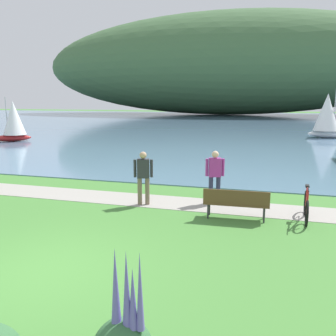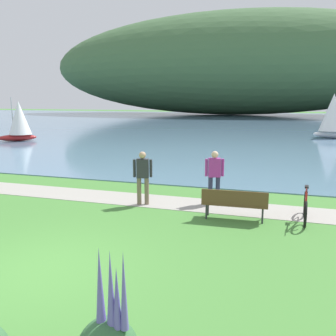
{
  "view_description": "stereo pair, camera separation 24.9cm",
  "coord_description": "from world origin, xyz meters",
  "views": [
    {
      "loc": [
        4.1,
        -5.6,
        3.31
      ],
      "look_at": [
        0.79,
        6.01,
        1.0
      ],
      "focal_mm": 38.42,
      "sensor_mm": 36.0,
      "label": 1
    },
    {
      "loc": [
        4.34,
        -5.53,
        3.31
      ],
      "look_at": [
        0.79,
        6.01,
        1.0
      ],
      "focal_mm": 38.42,
      "sensor_mm": 36.0,
      "label": 2
    }
  ],
  "objects": [
    {
      "name": "distant_hillside",
      "position": [
        -6.11,
        73.71,
        10.61
      ],
      "size": [
        81.45,
        28.0,
        21.15
      ],
      "primitive_type": "ellipsoid",
      "color": "#42663D",
      "rests_on": "bay_water"
    },
    {
      "name": "park_bench_near_camera",
      "position": [
        3.29,
        4.15,
        0.52
      ],
      "size": [
        1.82,
        0.55,
        0.88
      ],
      "color": "brown",
      "rests_on": "ground"
    },
    {
      "name": "bay_water",
      "position": [
        0.0,
        47.51,
        0.02
      ],
      "size": [
        180.0,
        80.0,
        0.04
      ],
      "primitive_type": "cube",
      "color": "#5B7F9E",
      "rests_on": "ground"
    },
    {
      "name": "sailboat_nearest_to_shore",
      "position": [
        8.72,
        27.99,
        1.98
      ],
      "size": [
        3.57,
        2.25,
        4.12
      ],
      "color": "white",
      "rests_on": "bay_water"
    },
    {
      "name": "shoreline_path",
      "position": [
        0.0,
        5.28,
        0.01
      ],
      "size": [
        60.0,
        1.5,
        0.01
      ],
      "primitive_type": "cube",
      "color": "#A39E93",
      "rests_on": "ground"
    },
    {
      "name": "bicycle_leaning_near_bench",
      "position": [
        5.16,
        4.62,
        0.4
      ],
      "size": [
        0.15,
        1.77,
        1.01
      ],
      "color": "black",
      "rests_on": "ground"
    },
    {
      "name": "person_at_shoreline",
      "position": [
        2.46,
        5.62,
        0.98
      ],
      "size": [
        0.58,
        0.33,
        1.71
      ],
      "color": "#282D47",
      "rests_on": "ground"
    },
    {
      "name": "ground_plane",
      "position": [
        0.0,
        0.0,
        0.0
      ],
      "size": [
        200.0,
        200.0,
        0.0
      ],
      "primitive_type": "plane",
      "color": "#478438"
    },
    {
      "name": "sailboat_mid_bay",
      "position": [
        -15.43,
        18.46,
        1.66
      ],
      "size": [
        2.84,
        2.62,
        3.44
      ],
      "color": "#B22323",
      "rests_on": "bay_water"
    },
    {
      "name": "person_on_the_grass",
      "position": [
        0.32,
        4.82,
        0.98
      ],
      "size": [
        0.59,
        0.32,
        1.71
      ],
      "color": "#72604C",
      "rests_on": "ground"
    }
  ]
}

